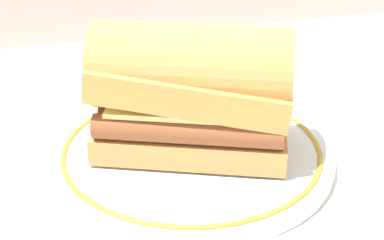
{
  "coord_description": "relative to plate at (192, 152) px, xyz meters",
  "views": [
    {
      "loc": [
        -0.14,
        -0.47,
        0.3
      ],
      "look_at": [
        0.01,
        -0.0,
        0.04
      ],
      "focal_mm": 51.64,
      "sensor_mm": 36.0,
      "label": 1
    }
  ],
  "objects": [
    {
      "name": "butter_knife",
      "position": [
        -0.03,
        0.2,
        -0.0
      ],
      "size": [
        0.13,
        0.09,
        0.01
      ],
      "color": "silver",
      "rests_on": "ground_plane"
    },
    {
      "name": "ground_plane",
      "position": [
        -0.01,
        0.0,
        -0.01
      ],
      "size": [
        1.5,
        1.5,
        0.0
      ],
      "primitive_type": "plane",
      "color": "silver"
    },
    {
      "name": "plate",
      "position": [
        0.0,
        0.0,
        0.0
      ],
      "size": [
        0.29,
        0.29,
        0.01
      ],
      "color": "white",
      "rests_on": "ground_plane"
    },
    {
      "name": "sausage_sandwich",
      "position": [
        -0.0,
        -0.0,
        0.07
      ],
      "size": [
        0.21,
        0.17,
        0.13
      ],
      "rotation": [
        0.0,
        0.0,
        -0.42
      ],
      "color": "tan",
      "rests_on": "plate"
    }
  ]
}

